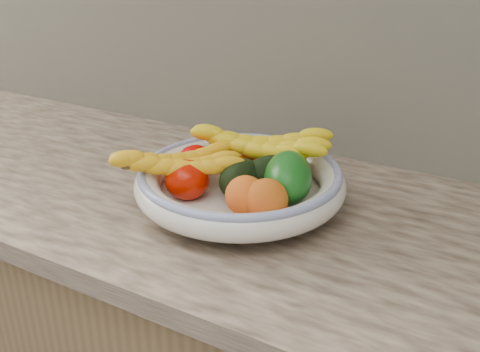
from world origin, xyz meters
name	(u,v)px	position (x,y,z in m)	size (l,w,h in m)	color
fruit_bowl	(240,182)	(0.00, 1.66, 0.95)	(0.39, 0.39, 0.08)	silver
clementine_back_left	(248,160)	(-0.03, 1.75, 0.95)	(0.05, 0.05, 0.04)	orange
clementine_back_right	(283,165)	(0.04, 1.76, 0.95)	(0.06, 0.06, 0.05)	#E75804
clementine_back_mid	(264,167)	(0.01, 1.73, 0.95)	(0.05, 0.05, 0.05)	#FD5305
tomato_left	(196,161)	(-0.11, 1.67, 0.96)	(0.07, 0.07, 0.06)	#C20100
tomato_near_left	(187,180)	(-0.07, 1.60, 0.96)	(0.08, 0.08, 0.07)	#BD1200
avocado_center	(241,179)	(0.01, 1.64, 0.96)	(0.07, 0.10, 0.07)	black
avocado_right	(271,174)	(0.05, 1.69, 0.96)	(0.07, 0.10, 0.07)	black
green_mango	(288,178)	(0.09, 1.66, 0.98)	(0.08, 0.13, 0.09)	#0E4F11
peach_front	(246,196)	(0.05, 1.58, 0.97)	(0.07, 0.07, 0.07)	orange
peach_right	(266,200)	(0.09, 1.58, 0.97)	(0.07, 0.07, 0.07)	orange
banana_bunch_back	(259,149)	(0.00, 1.73, 0.99)	(0.29, 0.11, 0.08)	yellow
banana_bunch_front	(177,167)	(-0.10, 1.60, 0.98)	(0.25, 0.10, 0.07)	yellow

